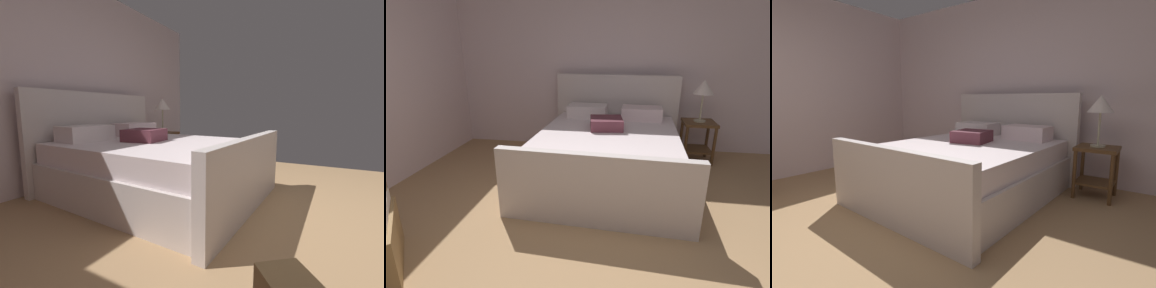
% 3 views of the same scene
% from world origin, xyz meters
% --- Properties ---
extents(ground_plane, '(5.09, 6.36, 0.02)m').
position_xyz_m(ground_plane, '(0.00, 0.00, -0.01)').
color(ground_plane, '#A88157').
extents(wall_back, '(5.21, 0.12, 2.68)m').
position_xyz_m(wall_back, '(0.00, 3.24, 1.34)').
color(wall_back, silver).
rests_on(wall_back, ground).
extents(bed, '(1.98, 2.35, 1.22)m').
position_xyz_m(bed, '(0.02, 1.96, 0.35)').
color(bed, beige).
rests_on(bed, ground).
extents(nightstand_right, '(0.44, 0.44, 0.60)m').
position_xyz_m(nightstand_right, '(1.27, 2.72, 0.40)').
color(nightstand_right, brown).
rests_on(nightstand_right, ground).
extents(table_lamp_right, '(0.28, 0.28, 0.59)m').
position_xyz_m(table_lamp_right, '(1.27, 2.72, 1.07)').
color(table_lamp_right, '#B7B293').
rests_on(table_lamp_right, nightstand_right).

